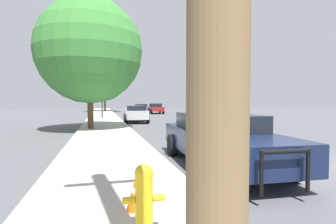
{
  "coord_description": "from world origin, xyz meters",
  "views": [
    {
      "loc": [
        -5.34,
        -6.09,
        1.73
      ],
      "look_at": [
        -0.46,
        12.92,
        0.91
      ],
      "focal_mm": 28.0,
      "sensor_mm": 36.0,
      "label": 1
    }
  ],
  "objects": [
    {
      "name": "sidewalk_left",
      "position": [
        -5.1,
        0.0,
        0.07
      ],
      "size": [
        3.0,
        110.0,
        0.13
      ],
      "color": "#ADA89E",
      "rests_on": "ground_plane"
    },
    {
      "name": "car_background_distant",
      "position": [
        0.65,
        34.13,
        0.69
      ],
      "size": [
        2.11,
        4.09,
        1.28
      ],
      "rotation": [
        0.0,
        0.0,
        0.05
      ],
      "color": "slate",
      "rests_on": "ground_plane"
    },
    {
      "name": "car_background_oncoming",
      "position": [
        2.06,
        29.57,
        0.75
      ],
      "size": [
        2.06,
        4.44,
        1.4
      ],
      "rotation": [
        0.0,
        0.0,
        3.09
      ],
      "color": "maroon",
      "rests_on": "ground_plane"
    },
    {
      "name": "ground_plane",
      "position": [
        0.0,
        0.0,
        0.0
      ],
      "size": [
        110.0,
        110.0,
        0.0
      ],
      "primitive_type": "plane",
      "color": "#4F4F54"
    },
    {
      "name": "police_car",
      "position": [
        -2.27,
        0.28,
        0.75
      ],
      "size": [
        2.3,
        5.29,
        1.47
      ],
      "rotation": [
        0.0,
        0.0,
        3.1
      ],
      "color": "#141E3D",
      "rests_on": "ground_plane"
    },
    {
      "name": "car_background_midblock",
      "position": [
        -2.58,
        15.2,
        0.74
      ],
      "size": [
        2.13,
        4.52,
        1.36
      ],
      "rotation": [
        0.0,
        0.0,
        -0.07
      ],
      "color": "#B7B7BC",
      "rests_on": "ground_plane"
    },
    {
      "name": "tree_sidewalk_near",
      "position": [
        -5.93,
        9.71,
        4.61
      ],
      "size": [
        6.04,
        6.04,
        7.51
      ],
      "color": "#4C3823",
      "rests_on": "sidewalk_left"
    },
    {
      "name": "traffic_cone",
      "position": [
        -4.85,
        -2.3,
        0.4
      ],
      "size": [
        0.29,
        0.29,
        0.54
      ],
      "color": "orange",
      "rests_on": "sidewalk_left"
    },
    {
      "name": "traffic_light",
      "position": [
        -3.98,
        19.85,
        3.61
      ],
      "size": [
        3.1,
        0.35,
        4.97
      ],
      "color": "#424247",
      "rests_on": "sidewalk_left"
    },
    {
      "name": "fire_hydrant",
      "position": [
        -4.85,
        -3.02,
        0.58
      ],
      "size": [
        0.51,
        0.22,
        0.85
      ],
      "color": "gold",
      "rests_on": "sidewalk_left"
    },
    {
      "name": "tree_sidewalk_far",
      "position": [
        -4.69,
        37.21,
        4.82
      ],
      "size": [
        6.06,
        6.06,
        7.73
      ],
      "color": "brown",
      "rests_on": "sidewalk_left"
    }
  ]
}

